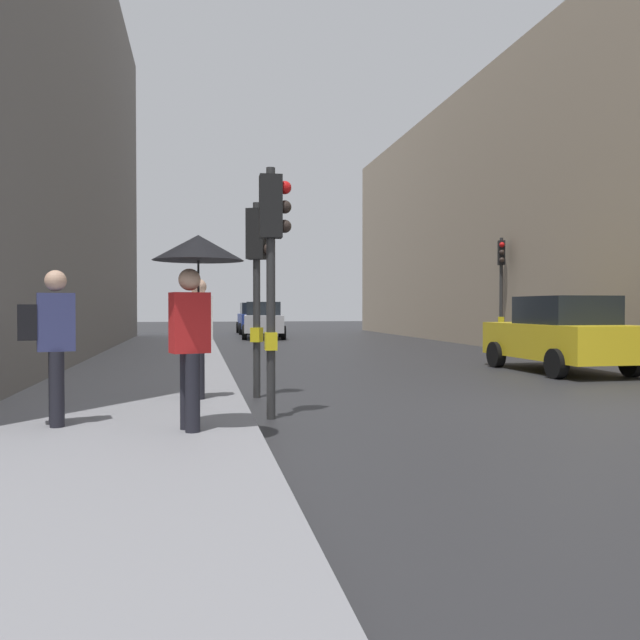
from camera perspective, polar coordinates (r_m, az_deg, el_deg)
ground_plane at (r=10.48m, az=22.57°, el=-7.25°), size 120.00×120.00×0.00m
sidewalk_kerb at (r=14.77m, az=-14.73°, el=-4.46°), size 3.46×40.00×0.16m
building_facade_right at (r=30.25m, az=23.21°, el=8.19°), size 12.00×33.72×10.55m
traffic_light_near_right at (r=10.96m, az=-5.41°, el=4.93°), size 0.45×0.35×3.24m
traffic_light_mid_street at (r=23.63m, az=15.49°, el=3.97°), size 0.33×0.45×3.92m
traffic_light_near_left at (r=8.87m, az=-4.14°, el=6.44°), size 0.43×0.25×3.38m
car_silver_hatchback at (r=31.74m, az=-4.96°, el=-0.01°), size 2.28×4.33×1.76m
car_blue_van at (r=37.43m, az=-5.64°, el=0.16°), size 2.05×4.21×1.76m
car_yellow_taxi at (r=16.21m, az=20.18°, el=-1.18°), size 2.09×4.24×1.76m
pedestrian_with_umbrella at (r=7.30m, az=-10.76°, el=3.70°), size 1.00×1.00×2.14m
pedestrian_with_black_backpack at (r=9.84m, az=-10.78°, el=-0.92°), size 0.62×0.36×1.77m
pedestrian_with_grey_backpack at (r=8.02m, az=-22.29°, el=-1.44°), size 0.65×0.41×1.77m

